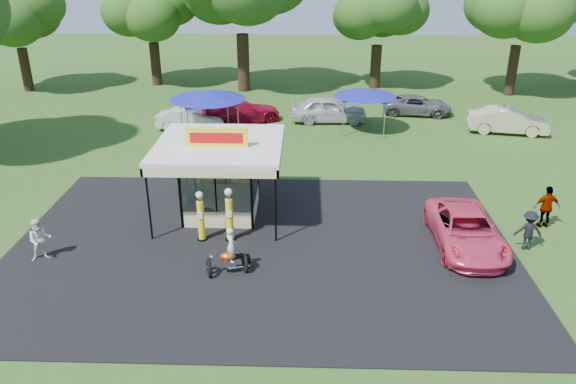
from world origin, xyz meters
The scene contains 24 objects.
ground centered at (0.00, 0.00, 0.00)m, with size 120.00×120.00×0.00m, color #2A561B.
asphalt_apron centered at (0.00, 2.00, 0.02)m, with size 20.00×14.00×0.04m, color black.
gas_station_kiosk centered at (-2.00, 4.99, 1.78)m, with size 5.40×5.40×4.18m.
gas_pump_left centered at (-2.48, 2.46, 1.05)m, with size 0.41×0.41×2.19m.
gas_pump_right centered at (-1.32, 2.49, 1.11)m, with size 0.43×0.43×2.32m.
motorcycle centered at (-1.01, 0.03, 0.74)m, with size 1.68×1.15×1.91m.
spare_tires centered at (-2.43, 3.84, 0.39)m, with size 0.93×0.57×0.80m.
a_frame_sign centered at (8.17, 0.87, 0.46)m, with size 0.51×0.46×0.91m.
kiosk_car centered at (-2.00, 7.20, 0.48)m, with size 1.13×2.82×0.96m, color yellow.
pink_sedan centered at (8.13, 2.31, 0.74)m, with size 2.45×5.30×1.47m, color #F14169.
spectator_west centered at (-8.36, 0.75, 0.86)m, with size 0.84×0.65×1.72m, color white.
spectator_east_a centered at (10.55, 2.19, 0.82)m, with size 1.06×0.61×1.64m, color black.
spectator_east_b centered at (11.98, 4.13, 0.94)m, with size 1.10×0.46×1.88m, color gray.
bg_car_a centered at (-5.82, 17.41, 0.72)m, with size 1.52×4.35×1.43m, color silver.
bg_car_b centered at (-2.69, 19.06, 0.79)m, with size 2.21×5.42×1.57m, color #AB0D27.
bg_car_c centered at (3.27, 19.44, 0.87)m, with size 2.05×5.09×1.73m, color silver.
bg_car_d centered at (9.62, 21.49, 0.67)m, with size 2.22×4.82×1.34m, color #5F5E61.
bg_car_e centered at (14.65, 17.35, 0.81)m, with size 1.71×4.91×1.62m, color beige.
tent_west centered at (-4.18, 15.08, 2.88)m, with size 4.55×4.55×3.18m.
tent_east centered at (5.46, 17.47, 2.52)m, with size 3.98×3.98×2.78m.
oak_far_a centered at (-21.24, 27.54, 6.18)m, with size 8.20×8.20×9.71m.
oak_far_b centered at (-11.15, 30.08, 6.26)m, with size 8.23×8.23×9.82m.
oak_far_d centered at (7.50, 29.60, 6.21)m, with size 8.19×8.19×9.75m.
oak_far_e centered at (18.05, 27.43, 6.90)m, with size 9.09×9.09×10.82m.
Camera 1 is at (1.69, -17.70, 11.16)m, focal length 35.00 mm.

